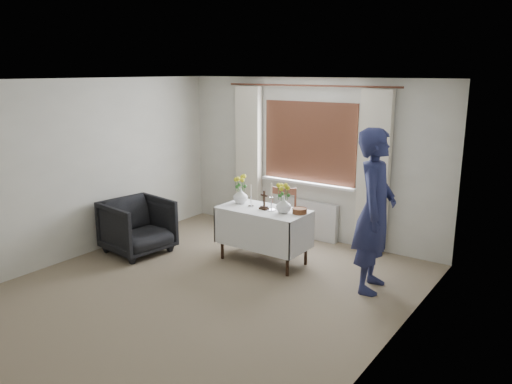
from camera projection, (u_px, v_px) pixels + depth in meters
ground at (207, 290)px, 6.08m from camera, size 5.00×5.00×0.00m
altar_table at (263, 235)px, 6.89m from camera, size 1.24×0.64×0.76m
wooden_chair at (280, 220)px, 7.30m from camera, size 0.53×0.53×0.93m
armchair at (138, 226)px, 7.24m from camera, size 0.98×0.96×0.79m
person at (375, 211)px, 5.89m from camera, size 0.60×0.80×1.97m
radiator at (306, 219)px, 7.94m from camera, size 1.10×0.10×0.60m
wooden_cross at (264, 200)px, 6.75m from camera, size 0.14×0.11×0.26m
candlestick_left at (251, 196)px, 6.89m from camera, size 0.12×0.12×0.31m
candlestick_right at (271, 197)px, 6.69m from camera, size 0.13×0.13×0.38m
flower_vase_left at (240, 196)px, 7.07m from camera, size 0.27×0.27×0.22m
flower_vase_right at (284, 205)px, 6.60m from camera, size 0.25×0.25×0.21m
wicker_basket at (300, 211)px, 6.58m from camera, size 0.26×0.26×0.07m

